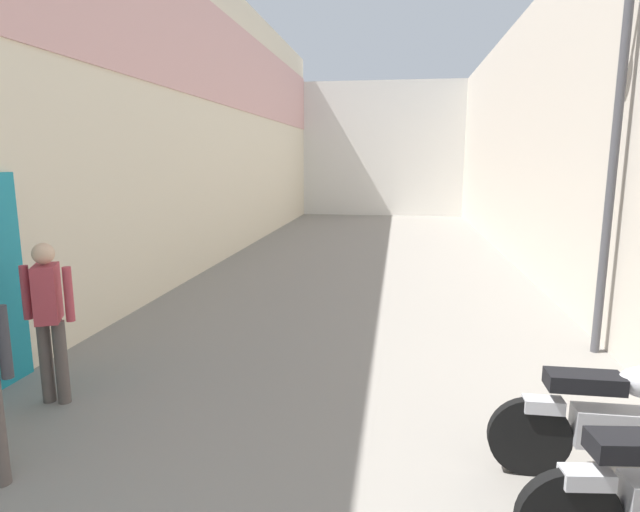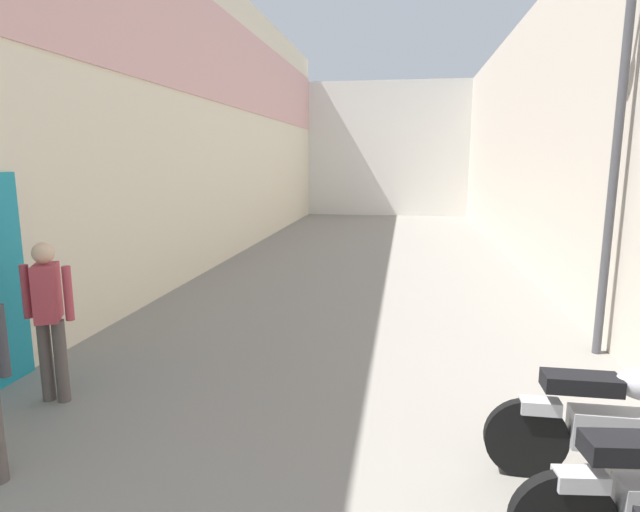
# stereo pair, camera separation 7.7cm
# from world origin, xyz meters

# --- Properties ---
(ground_plane) EXTENTS (39.39, 39.39, 0.00)m
(ground_plane) POSITION_xyz_m (0.00, 9.69, 0.00)
(ground_plane) COLOR gray
(building_left) EXTENTS (0.45, 23.39, 6.34)m
(building_left) POSITION_xyz_m (-3.50, 11.63, 3.20)
(building_left) COLOR beige
(building_left) RESTS_ON ground
(building_right) EXTENTS (0.45, 23.39, 5.47)m
(building_right) POSITION_xyz_m (3.50, 11.69, 2.74)
(building_right) COLOR beige
(building_right) RESTS_ON ground
(building_far_end) EXTENTS (9.61, 2.00, 5.47)m
(building_far_end) POSITION_xyz_m (0.00, 24.39, 2.74)
(building_far_end) COLOR silver
(building_far_end) RESTS_ON ground
(motorcycle_fifth) EXTENTS (1.85, 0.58, 1.04)m
(motorcycle_fifth) POSITION_xyz_m (2.36, 4.94, 0.50)
(motorcycle_fifth) COLOR black
(motorcycle_fifth) RESTS_ON ground
(pedestrian_further_down) EXTENTS (0.52, 0.39, 1.57)m
(pedestrian_further_down) POSITION_xyz_m (-2.52, 5.51, 0.92)
(pedestrian_further_down) COLOR #564C47
(pedestrian_further_down) RESTS_ON ground
(street_lamp) EXTENTS (0.79, 0.18, 4.59)m
(street_lamp) POSITION_xyz_m (3.06, 7.73, 2.69)
(street_lamp) COLOR #47474C
(street_lamp) RESTS_ON ground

